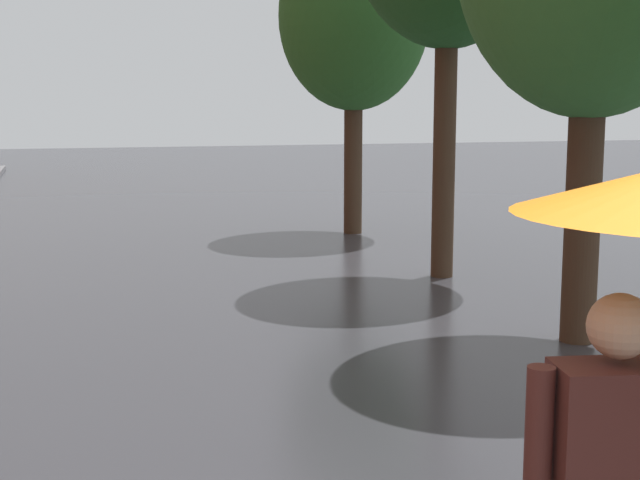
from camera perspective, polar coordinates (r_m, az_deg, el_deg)
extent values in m
cylinder|color=#473323|center=(8.52, 16.25, 1.81)|extent=(0.32, 0.32, 2.44)
cylinder|color=#473323|center=(11.31, 7.85, 5.67)|extent=(0.28, 0.28, 3.19)
cylinder|color=#473323|center=(14.95, 2.10, 5.00)|extent=(0.30, 0.30, 2.40)
ellipsoid|color=#2D6628|center=(14.97, 2.15, 13.95)|extent=(2.44, 2.44, 3.03)
cube|color=#4C231E|center=(3.13, 18.03, -12.73)|extent=(0.43, 0.29, 0.60)
sphere|color=tan|center=(3.00, 18.42, -5.18)|extent=(0.21, 0.21, 0.21)
cylinder|color=#4C231E|center=(3.03, 13.61, -12.66)|extent=(0.09, 0.09, 0.54)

